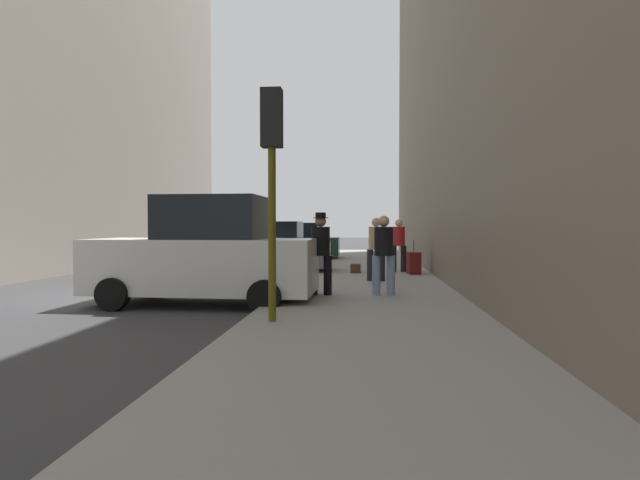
{
  "coord_description": "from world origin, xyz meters",
  "views": [
    {
      "loc": [
        5.95,
        -11.5,
        1.63
      ],
      "look_at": [
        4.52,
        3.97,
        1.2
      ],
      "focal_mm": 28.0,
      "sensor_mm": 36.0,
      "label": 1
    }
  ],
  "objects_px": {
    "parked_white_van": "(206,255)",
    "pedestrian_in_jeans": "(384,251)",
    "parked_dark_green_sedan": "(295,243)",
    "pedestrian_in_red_jacket": "(399,242)",
    "duffel_bag": "(356,268)",
    "rolling_suitcase": "(414,263)",
    "pedestrian_with_fedora": "(321,249)",
    "parked_gray_coupe": "(268,249)",
    "pedestrian_in_tan_coat": "(376,246)",
    "fire_hydrant": "(327,255)",
    "traffic_light": "(272,153)"
  },
  "relations": [
    {
      "from": "parked_dark_green_sedan",
      "to": "pedestrian_in_jeans",
      "type": "bearing_deg",
      "value": -73.42
    },
    {
      "from": "parked_white_van",
      "to": "parked_gray_coupe",
      "type": "relative_size",
      "value": 1.1
    },
    {
      "from": "pedestrian_in_tan_coat",
      "to": "duffel_bag",
      "type": "xyz_separation_m",
      "value": [
        -0.6,
        2.34,
        -0.81
      ]
    },
    {
      "from": "parked_white_van",
      "to": "pedestrian_in_tan_coat",
      "type": "height_order",
      "value": "parked_white_van"
    },
    {
      "from": "parked_dark_green_sedan",
      "to": "duffel_bag",
      "type": "relative_size",
      "value": 9.62
    },
    {
      "from": "parked_gray_coupe",
      "to": "pedestrian_in_tan_coat",
      "type": "relative_size",
      "value": 2.46
    },
    {
      "from": "fire_hydrant",
      "to": "pedestrian_in_tan_coat",
      "type": "bearing_deg",
      "value": -73.05
    },
    {
      "from": "pedestrian_in_jeans",
      "to": "duffel_bag",
      "type": "xyz_separation_m",
      "value": [
        -0.7,
        5.13,
        -0.81
      ]
    },
    {
      "from": "parked_white_van",
      "to": "traffic_light",
      "type": "distance_m",
      "value": 3.5
    },
    {
      "from": "parked_gray_coupe",
      "to": "rolling_suitcase",
      "type": "distance_m",
      "value": 4.91
    },
    {
      "from": "pedestrian_in_red_jacket",
      "to": "rolling_suitcase",
      "type": "xyz_separation_m",
      "value": [
        0.42,
        -0.71,
        -0.61
      ]
    },
    {
      "from": "parked_dark_green_sedan",
      "to": "rolling_suitcase",
      "type": "distance_m",
      "value": 8.92
    },
    {
      "from": "pedestrian_in_red_jacket",
      "to": "pedestrian_in_tan_coat",
      "type": "bearing_deg",
      "value": -105.89
    },
    {
      "from": "pedestrian_in_red_jacket",
      "to": "duffel_bag",
      "type": "height_order",
      "value": "pedestrian_in_red_jacket"
    },
    {
      "from": "pedestrian_in_red_jacket",
      "to": "pedestrian_in_jeans",
      "type": "distance_m",
      "value": 5.6
    },
    {
      "from": "parked_white_van",
      "to": "pedestrian_in_jeans",
      "type": "bearing_deg",
      "value": 11.36
    },
    {
      "from": "parked_dark_green_sedan",
      "to": "duffel_bag",
      "type": "bearing_deg",
      "value": -67.63
    },
    {
      "from": "fire_hydrant",
      "to": "pedestrian_in_red_jacket",
      "type": "relative_size",
      "value": 0.41
    },
    {
      "from": "pedestrian_in_red_jacket",
      "to": "duffel_bag",
      "type": "distance_m",
      "value": 1.67
    },
    {
      "from": "fire_hydrant",
      "to": "traffic_light",
      "type": "distance_m",
      "value": 11.98
    },
    {
      "from": "traffic_light",
      "to": "pedestrian_in_red_jacket",
      "type": "xyz_separation_m",
      "value": [
        2.51,
        8.71,
        -1.65
      ]
    },
    {
      "from": "parked_dark_green_sedan",
      "to": "parked_gray_coupe",
      "type": "bearing_deg",
      "value": -90.0
    },
    {
      "from": "rolling_suitcase",
      "to": "duffel_bag",
      "type": "distance_m",
      "value": 1.84
    },
    {
      "from": "parked_gray_coupe",
      "to": "pedestrian_with_fedora",
      "type": "relative_size",
      "value": 2.37
    },
    {
      "from": "duffel_bag",
      "to": "pedestrian_with_fedora",
      "type": "bearing_deg",
      "value": -97.12
    },
    {
      "from": "pedestrian_in_red_jacket",
      "to": "pedestrian_with_fedora",
      "type": "xyz_separation_m",
      "value": [
        -2.04,
        -5.64,
        0.03
      ]
    },
    {
      "from": "pedestrian_in_jeans",
      "to": "parked_dark_green_sedan",
      "type": "bearing_deg",
      "value": 106.58
    },
    {
      "from": "parked_gray_coupe",
      "to": "pedestrian_in_red_jacket",
      "type": "relative_size",
      "value": 2.46
    },
    {
      "from": "pedestrian_in_red_jacket",
      "to": "pedestrian_in_tan_coat",
      "type": "distance_m",
      "value": 2.88
    },
    {
      "from": "parked_gray_coupe",
      "to": "parked_dark_green_sedan",
      "type": "xyz_separation_m",
      "value": [
        -0.0,
        6.48,
        0.0
      ]
    },
    {
      "from": "pedestrian_in_jeans",
      "to": "duffel_bag",
      "type": "distance_m",
      "value": 5.24
    },
    {
      "from": "parked_dark_green_sedan",
      "to": "traffic_light",
      "type": "xyz_separation_m",
      "value": [
        1.85,
        -15.52,
        1.91
      ]
    },
    {
      "from": "pedestrian_in_tan_coat",
      "to": "fire_hydrant",
      "type": "bearing_deg",
      "value": 106.95
    },
    {
      "from": "parked_white_van",
      "to": "duffel_bag",
      "type": "bearing_deg",
      "value": 63.09
    },
    {
      "from": "pedestrian_in_tan_coat",
      "to": "rolling_suitcase",
      "type": "bearing_deg",
      "value": 59.71
    },
    {
      "from": "rolling_suitcase",
      "to": "duffel_bag",
      "type": "bearing_deg",
      "value": 171.19
    },
    {
      "from": "fire_hydrant",
      "to": "pedestrian_with_fedora",
      "type": "height_order",
      "value": "pedestrian_with_fedora"
    },
    {
      "from": "rolling_suitcase",
      "to": "duffel_bag",
      "type": "height_order",
      "value": "rolling_suitcase"
    },
    {
      "from": "pedestrian_with_fedora",
      "to": "pedestrian_in_red_jacket",
      "type": "bearing_deg",
      "value": 70.13
    },
    {
      "from": "duffel_bag",
      "to": "parked_gray_coupe",
      "type": "bearing_deg",
      "value": 165.71
    },
    {
      "from": "fire_hydrant",
      "to": "traffic_light",
      "type": "xyz_separation_m",
      "value": [
        0.05,
        -11.77,
        2.26
      ]
    },
    {
      "from": "parked_gray_coupe",
      "to": "traffic_light",
      "type": "bearing_deg",
      "value": -78.41
    },
    {
      "from": "parked_white_van",
      "to": "pedestrian_in_jeans",
      "type": "distance_m",
      "value": 3.76
    },
    {
      "from": "pedestrian_with_fedora",
      "to": "parked_white_van",
      "type": "bearing_deg",
      "value": -164.08
    },
    {
      "from": "parked_dark_green_sedan",
      "to": "pedestrian_in_tan_coat",
      "type": "xyz_separation_m",
      "value": [
        3.58,
        -9.58,
        0.26
      ]
    },
    {
      "from": "pedestrian_in_jeans",
      "to": "duffel_bag",
      "type": "relative_size",
      "value": 3.89
    },
    {
      "from": "parked_dark_green_sedan",
      "to": "pedestrian_in_tan_coat",
      "type": "relative_size",
      "value": 2.48
    },
    {
      "from": "parked_dark_green_sedan",
      "to": "pedestrian_in_jeans",
      "type": "distance_m",
      "value": 12.91
    },
    {
      "from": "parked_dark_green_sedan",
      "to": "traffic_light",
      "type": "relative_size",
      "value": 1.18
    },
    {
      "from": "parked_gray_coupe",
      "to": "fire_hydrant",
      "type": "bearing_deg",
      "value": 56.49
    }
  ]
}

